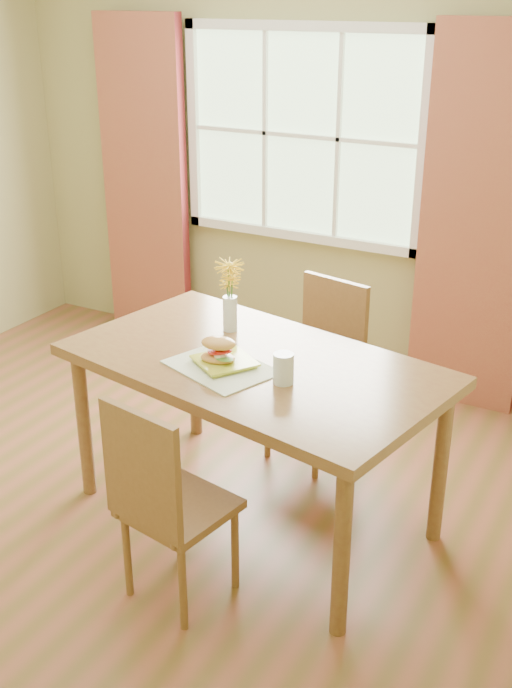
{
  "coord_description": "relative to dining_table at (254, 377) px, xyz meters",
  "views": [
    {
      "loc": [
        2.18,
        -2.69,
        2.32
      ],
      "look_at": [
        0.66,
        0.09,
        0.92
      ],
      "focal_mm": 42.0,
      "sensor_mm": 36.0,
      "label": 1
    }
  ],
  "objects": [
    {
      "name": "chair_far",
      "position": [
        0.02,
        0.7,
        -0.21
      ],
      "size": [
        0.47,
        0.47,
        0.96
      ],
      "rotation": [
        0.0,
        0.0,
        -0.21
      ],
      "color": "brown",
      "rests_on": "room"
    },
    {
      "name": "dining_table",
      "position": [
        0.0,
        0.0,
        0.0
      ],
      "size": [
        1.83,
        1.25,
        0.82
      ],
      "rotation": [
        0.0,
        0.0,
        -0.19
      ],
      "color": "brown",
      "rests_on": "room"
    },
    {
      "name": "flower_vase",
      "position": [
        -0.26,
        0.24,
        0.31
      ],
      "size": [
        0.14,
        0.14,
        0.35
      ],
      "color": "silver",
      "rests_on": "dining_table"
    },
    {
      "name": "curtain_right",
      "position": [
        0.53,
        1.64,
        0.37
      ],
      "size": [
        0.65,
        0.08,
        2.2
      ],
      "primitive_type": "cube",
      "color": "maroon",
      "rests_on": "room"
    },
    {
      "name": "chair_near",
      "position": [
        -0.01,
        -0.7,
        -0.22
      ],
      "size": [
        0.45,
        0.45,
        0.93
      ],
      "rotation": [
        0.0,
        0.0,
        -0.18
      ],
      "color": "brown",
      "rests_on": "room"
    },
    {
      "name": "croissant_sandwich",
      "position": [
        -0.11,
        -0.13,
        0.16
      ],
      "size": [
        0.18,
        0.14,
        0.12
      ],
      "rotation": [
        0.0,
        0.0,
        0.22
      ],
      "color": "#CF8D46",
      "rests_on": "plate"
    },
    {
      "name": "plate",
      "position": [
        -0.08,
        -0.11,
        0.1
      ],
      "size": [
        0.32,
        0.32,
        0.01
      ],
      "primitive_type": "cube",
      "rotation": [
        0.0,
        0.0,
        -0.57
      ],
      "color": "gold",
      "rests_on": "placemat"
    },
    {
      "name": "curtain_left",
      "position": [
        -1.77,
        1.64,
        0.37
      ],
      "size": [
        0.65,
        0.08,
        2.2
      ],
      "primitive_type": "cube",
      "color": "maroon",
      "rests_on": "room"
    },
    {
      "name": "window",
      "position": [
        -0.62,
        1.73,
        0.77
      ],
      "size": [
        1.62,
        0.06,
        1.32
      ],
      "color": "#ACD29F",
      "rests_on": "room"
    },
    {
      "name": "water_glass",
      "position": [
        0.22,
        -0.14,
        0.15
      ],
      "size": [
        0.09,
        0.09,
        0.13
      ],
      "color": "silver",
      "rests_on": "dining_table"
    },
    {
      "name": "placemat",
      "position": [
        -0.09,
        -0.14,
        0.09
      ],
      "size": [
        0.53,
        0.46,
        0.01
      ],
      "primitive_type": "cube",
      "rotation": [
        0.0,
        0.0,
        -0.34
      ],
      "color": "beige",
      "rests_on": "dining_table"
    },
    {
      "name": "room",
      "position": [
        -0.62,
        -0.14,
        0.62
      ],
      "size": [
        4.24,
        3.84,
        2.74
      ],
      "color": "brown",
      "rests_on": "ground"
    }
  ]
}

